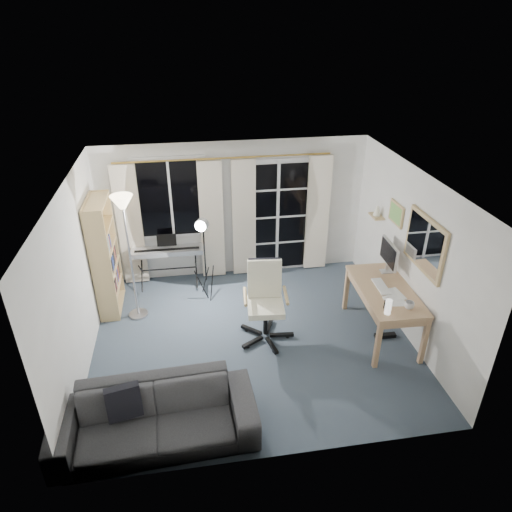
{
  "coord_description": "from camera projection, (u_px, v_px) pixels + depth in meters",
  "views": [
    {
      "loc": [
        -0.79,
        -5.21,
        4.23
      ],
      "look_at": [
        0.11,
        0.35,
        1.18
      ],
      "focal_mm": 32.0,
      "sensor_mm": 36.0,
      "label": 1
    }
  ],
  "objects": [
    {
      "name": "torchiere_lamp",
      "position": [
        125.0,
        222.0,
        6.41
      ],
      "size": [
        0.33,
        0.33,
        1.99
      ],
      "rotation": [
        0.0,
        0.0,
        -0.03
      ],
      "color": "#B2B2B7",
      "rests_on": "floor"
    },
    {
      "name": "window",
      "position": [
        171.0,
        198.0,
        7.5
      ],
      "size": [
        1.2,
        0.08,
        1.4
      ],
      "color": "white",
      "rests_on": "floor"
    },
    {
      "name": "keyboard_piano",
      "position": [
        167.0,
        252.0,
        7.64
      ],
      "size": [
        1.2,
        0.59,
        0.86
      ],
      "rotation": [
        0.0,
        0.0,
        -0.02
      ],
      "color": "black",
      "rests_on": "floor"
    },
    {
      "name": "bookshelf",
      "position": [
        103.0,
        260.0,
        6.95
      ],
      "size": [
        0.3,
        0.85,
        1.83
      ],
      "rotation": [
        0.0,
        0.0,
        0.0
      ],
      "color": "tan",
      "rests_on": "floor"
    },
    {
      "name": "sofa",
      "position": [
        154.0,
        410.0,
        4.91
      ],
      "size": [
        2.22,
        0.73,
        0.86
      ],
      "rotation": [
        0.0,
        0.0,
        0.04
      ],
      "color": "#28282A",
      "rests_on": "floor"
    },
    {
      "name": "framed_print",
      "position": [
        396.0,
        214.0,
        6.67
      ],
      "size": [
        0.03,
        0.42,
        0.32
      ],
      "color": "tan",
      "rests_on": "floor"
    },
    {
      "name": "monitor",
      "position": [
        389.0,
        254.0,
        6.68
      ],
      "size": [
        0.19,
        0.56,
        0.49
      ],
      "rotation": [
        0.0,
        0.0,
        -0.04
      ],
      "color": "silver",
      "rests_on": "desk"
    },
    {
      "name": "office_chair",
      "position": [
        265.0,
        294.0,
        6.46
      ],
      "size": [
        0.79,
        0.8,
        1.16
      ],
      "rotation": [
        0.0,
        0.0,
        -0.1
      ],
      "color": "black",
      "rests_on": "floor"
    },
    {
      "name": "studio_light",
      "position": [
        202.0,
        234.0,
        7.04
      ],
      "size": [
        0.34,
        0.34,
        1.47
      ],
      "rotation": [
        0.0,
        0.0,
        -0.42
      ],
      "color": "black",
      "rests_on": "floor"
    },
    {
      "name": "french_door",
      "position": [
        277.0,
        218.0,
        7.98
      ],
      "size": [
        1.32,
        0.09,
        2.11
      ],
      "color": "white",
      "rests_on": "floor"
    },
    {
      "name": "wall_shelf",
      "position": [
        377.0,
        213.0,
        7.19
      ],
      "size": [
        0.16,
        0.3,
        0.18
      ],
      "color": "tan",
      "rests_on": "floor"
    },
    {
      "name": "floor",
      "position": [
        252.0,
        340.0,
        6.65
      ],
      "size": [
        4.5,
        4.0,
        0.02
      ],
      "primitive_type": "cube",
      "color": "#36414F",
      "rests_on": "ground"
    },
    {
      "name": "wall_mirror",
      "position": [
        425.0,
        244.0,
        5.92
      ],
      "size": [
        0.04,
        0.94,
        0.74
      ],
      "color": "tan",
      "rests_on": "floor"
    },
    {
      "name": "desk",
      "position": [
        385.0,
        295.0,
        6.45
      ],
      "size": [
        0.78,
        1.48,
        0.78
      ],
      "rotation": [
        0.0,
        0.0,
        -0.04
      ],
      "color": "tan",
      "rests_on": "floor"
    },
    {
      "name": "desk_clutter",
      "position": [
        386.0,
        309.0,
        6.27
      ],
      "size": [
        0.48,
        0.88,
        0.98
      ],
      "rotation": [
        0.0,
        0.0,
        -0.04
      ],
      "color": "white",
      "rests_on": "desk"
    },
    {
      "name": "curtains",
      "position": [
        227.0,
        219.0,
        7.74
      ],
      "size": [
        3.6,
        0.07,
        2.13
      ],
      "color": "gold",
      "rests_on": "floor"
    },
    {
      "name": "mug",
      "position": [
        409.0,
        304.0,
        5.95
      ],
      "size": [
        0.13,
        0.1,
        0.13
      ],
      "primitive_type": "imported",
      "rotation": [
        0.0,
        0.0,
        -0.04
      ],
      "color": "silver",
      "rests_on": "desk"
    }
  ]
}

